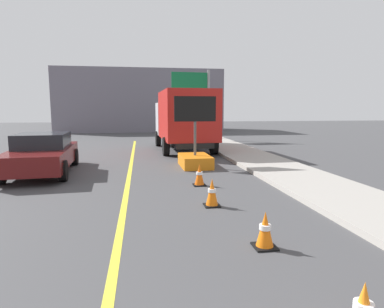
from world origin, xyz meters
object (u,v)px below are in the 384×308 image
traffic_cone_curbside (199,175)px  pickup_car (43,153)px  traffic_cone_mid_lane (265,230)px  highway_guide_sign (198,92)px  box_truck (184,118)px  traffic_cone_far_lane (212,193)px  arrow_board_trailer (195,154)px

traffic_cone_curbside → pickup_car: bearing=151.8°
traffic_cone_mid_lane → traffic_cone_curbside: bearing=93.5°
highway_guide_sign → traffic_cone_curbside: 14.55m
box_truck → traffic_cone_far_lane: (-0.72, -10.24, -1.41)m
box_truck → pickup_car: box_truck is taller
traffic_cone_mid_lane → traffic_cone_curbside: 4.41m
arrow_board_trailer → traffic_cone_mid_lane: size_ratio=4.53×
pickup_car → highway_guide_sign: bearing=56.5°
arrow_board_trailer → pickup_car: arrow_board_trailer is taller
traffic_cone_mid_lane → traffic_cone_far_lane: bearing=98.5°
arrow_board_trailer → traffic_cone_far_lane: bearing=-95.3°
traffic_cone_mid_lane → box_truck: bearing=88.3°
arrow_board_trailer → box_truck: box_truck is taller
arrow_board_trailer → highway_guide_sign: highway_guide_sign is taller
traffic_cone_mid_lane → traffic_cone_far_lane: 2.37m
highway_guide_sign → box_truck: bearing=-107.1°
traffic_cone_mid_lane → traffic_cone_far_lane: (-0.35, 2.34, 0.02)m
traffic_cone_mid_lane → highway_guide_sign: bearing=83.3°
traffic_cone_mid_lane → traffic_cone_far_lane: traffic_cone_far_lane is taller
highway_guide_sign → traffic_cone_curbside: bearing=-99.9°
highway_guide_sign → traffic_cone_curbside: highway_guide_sign is taller
traffic_cone_far_lane → traffic_cone_mid_lane: bearing=-81.5°
traffic_cone_mid_lane → traffic_cone_far_lane: size_ratio=0.92×
box_truck → traffic_cone_mid_lane: box_truck is taller
pickup_car → traffic_cone_far_lane: 6.89m
box_truck → highway_guide_sign: 6.32m
pickup_car → traffic_cone_curbside: bearing=-28.2°
box_truck → traffic_cone_far_lane: box_truck is taller
traffic_cone_far_lane → box_truck: bearing=86.0°
traffic_cone_curbside → traffic_cone_far_lane: bearing=-92.3°
highway_guide_sign → traffic_cone_mid_lane: bearing=-96.7°
arrow_board_trailer → traffic_cone_mid_lane: bearing=-91.0°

